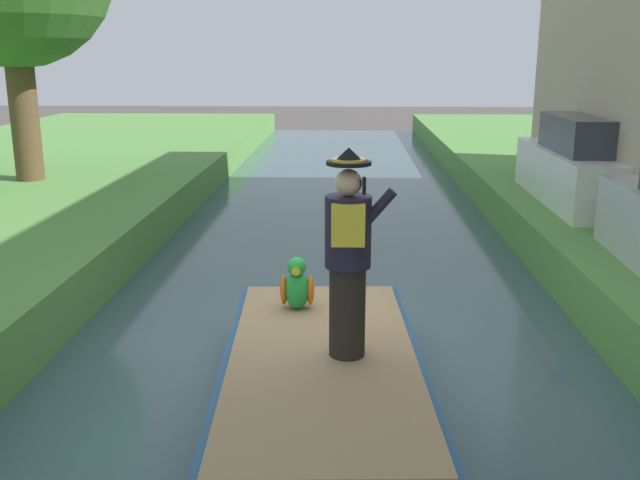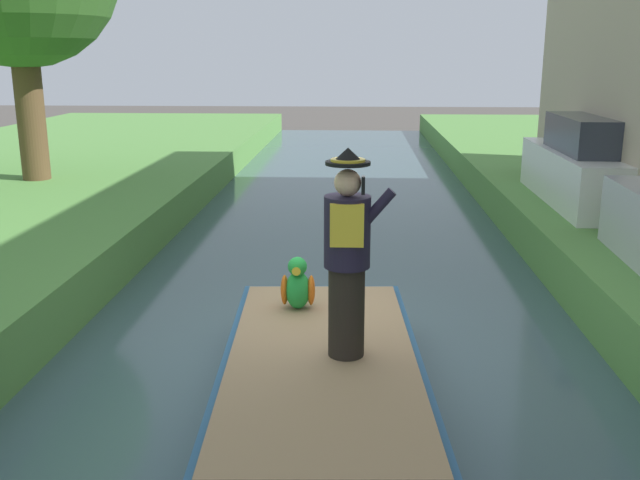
# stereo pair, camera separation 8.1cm
# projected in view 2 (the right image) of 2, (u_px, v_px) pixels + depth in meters

# --- Properties ---
(ground_plane) EXTENTS (80.00, 80.00, 0.00)m
(ground_plane) POSITION_uv_depth(u_px,v_px,m) (328.00, 364.00, 7.85)
(ground_plane) COLOR #4C4742
(canal_water) EXTENTS (6.00, 48.00, 0.10)m
(canal_water) POSITION_uv_depth(u_px,v_px,m) (328.00, 360.00, 7.83)
(canal_water) COLOR #3D565B
(canal_water) RESTS_ON ground
(boat) EXTENTS (2.01, 4.29, 0.61)m
(boat) POSITION_uv_depth(u_px,v_px,m) (322.00, 386.00, 6.44)
(boat) COLOR #23517A
(boat) RESTS_ON canal_water
(person_pirate) EXTENTS (0.61, 0.42, 1.85)m
(person_pirate) POSITION_uv_depth(u_px,v_px,m) (347.00, 255.00, 6.13)
(person_pirate) COLOR black
(person_pirate) RESTS_ON boat
(parrot_plush) EXTENTS (0.36, 0.34, 0.57)m
(parrot_plush) POSITION_uv_depth(u_px,v_px,m) (298.00, 286.00, 7.47)
(parrot_plush) COLOR green
(parrot_plush) RESTS_ON boat
(parked_car_white) EXTENTS (1.74, 4.02, 1.50)m
(parked_car_white) POSITION_uv_depth(u_px,v_px,m) (598.00, 167.00, 12.26)
(parked_car_white) COLOR white
(parked_car_white) RESTS_ON grass_bank_far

